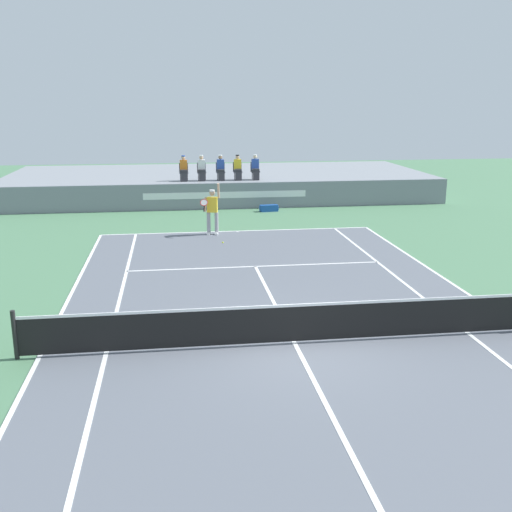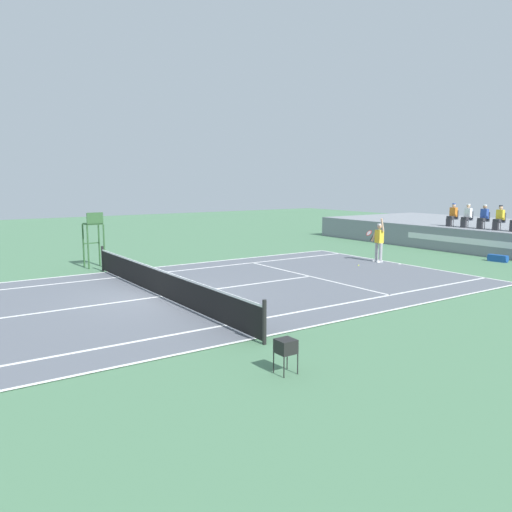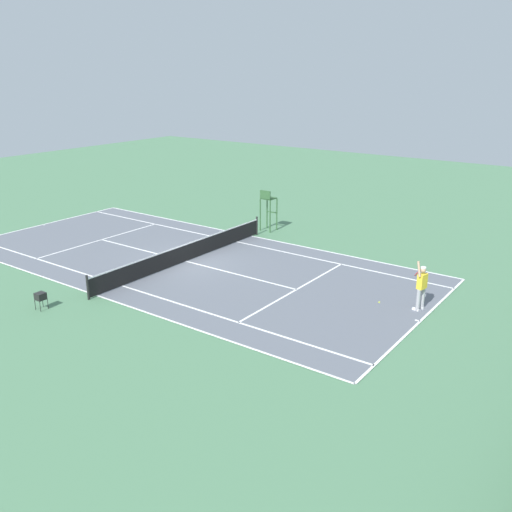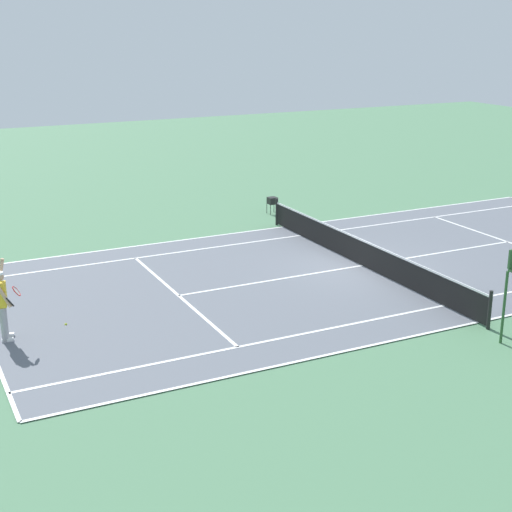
# 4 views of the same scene
# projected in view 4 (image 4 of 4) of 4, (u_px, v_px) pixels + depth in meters

# --- Properties ---
(ground_plane) EXTENTS (80.00, 80.00, 0.00)m
(ground_plane) POSITION_uv_depth(u_px,v_px,m) (361.00, 266.00, 25.03)
(ground_plane) COLOR #4C7A56
(court) EXTENTS (11.08, 23.88, 0.03)m
(court) POSITION_uv_depth(u_px,v_px,m) (361.00, 266.00, 25.03)
(court) COLOR slate
(court) RESTS_ON ground
(net) EXTENTS (11.98, 0.10, 1.07)m
(net) POSITION_uv_depth(u_px,v_px,m) (361.00, 251.00, 24.87)
(net) COLOR black
(net) RESTS_ON ground
(tennis_player) EXTENTS (0.82, 0.61, 2.08)m
(tennis_player) POSITION_uv_depth(u_px,v_px,m) (3.00, 303.00, 18.98)
(tennis_player) COLOR #9E9EA3
(tennis_player) RESTS_ON ground
(tennis_ball) EXTENTS (0.07, 0.07, 0.07)m
(tennis_ball) POSITION_uv_depth(u_px,v_px,m) (66.00, 324.00, 20.17)
(tennis_ball) COLOR #D1E533
(tennis_ball) RESTS_ON ground
(ball_hopper) EXTENTS (0.36, 0.36, 0.70)m
(ball_hopper) POSITION_uv_depth(u_px,v_px,m) (272.00, 200.00, 31.72)
(ball_hopper) COLOR black
(ball_hopper) RESTS_ON ground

